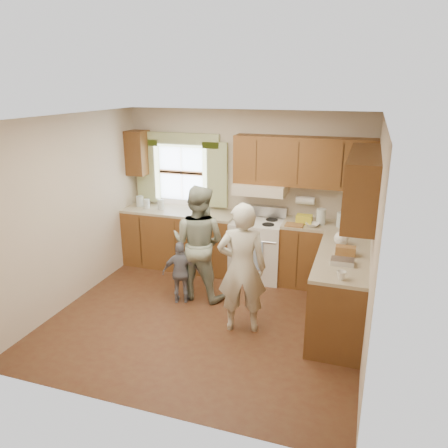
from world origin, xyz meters
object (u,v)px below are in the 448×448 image
(woman_left, at_px, (242,268))
(child, at_px, (181,273))
(woman_right, at_px, (199,243))
(stove, at_px, (258,248))

(woman_left, height_order, child, woman_left)
(woman_left, relative_size, woman_right, 1.00)
(stove, xyz_separation_m, woman_left, (0.19, -1.53, 0.33))
(child, bearing_deg, woman_right, -144.40)
(woman_right, relative_size, child, 1.84)
(woman_right, bearing_deg, stove, -119.53)
(stove, height_order, child, stove)
(stove, bearing_deg, child, -124.52)
(stove, bearing_deg, woman_right, -124.12)
(woman_left, height_order, woman_right, same)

